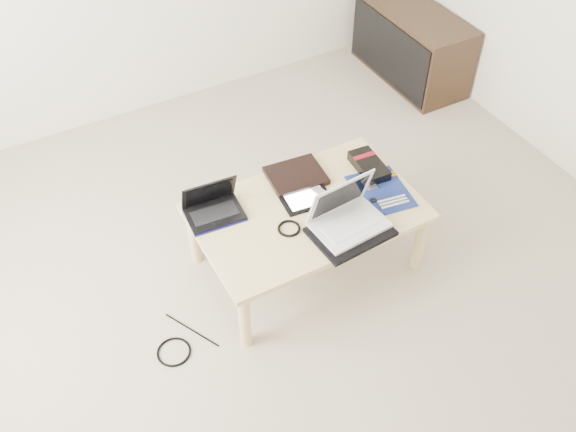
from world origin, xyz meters
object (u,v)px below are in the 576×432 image
coffee_table (307,216)px  gpu_box (369,166)px  white_laptop (347,215)px  netbook (213,207)px  media_cabinet (411,45)px

coffee_table → gpu_box: size_ratio=4.26×
white_laptop → gpu_box: (0.32, 0.28, -0.04)m
netbook → gpu_box: 0.85m
coffee_table → media_cabinet: bearing=37.9°
netbook → white_laptop: (0.52, -0.38, 0.03)m
gpu_box → media_cabinet: bearing=44.7°
media_cabinet → white_laptop: white_laptop is taller
netbook → gpu_box: bearing=-6.6°
coffee_table → white_laptop: bearing=-59.2°
gpu_box → white_laptop: bearing=-138.6°
coffee_table → media_cabinet: 1.96m
coffee_table → netbook: size_ratio=3.85×
coffee_table → gpu_box: 0.45m
media_cabinet → white_laptop: (-1.44, -1.39, 0.22)m
netbook → gpu_box: netbook is taller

